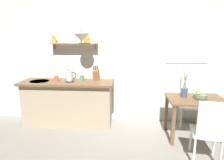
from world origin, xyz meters
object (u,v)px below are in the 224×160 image
at_px(coffee_mug_spare, 82,78).
at_px(pendant_lamp, 82,37).
at_px(fruit_bowl, 200,96).
at_px(knife_block, 96,74).
at_px(electric_kettle, 70,76).
at_px(coffee_mug_by_sink, 57,78).
at_px(twig_vase, 184,92).
at_px(dining_chair_far, 190,100).
at_px(dining_chair_near, 208,130).
at_px(dining_table, 196,105).

height_order(coffee_mug_spare, pendant_lamp, pendant_lamp).
distance_m(fruit_bowl, knife_block, 1.97).
bearing_deg(electric_kettle, pendant_lamp, -22.29).
distance_m(electric_kettle, coffee_mug_spare, 0.26).
bearing_deg(coffee_mug_spare, coffee_mug_by_sink, -173.51).
height_order(fruit_bowl, twig_vase, twig_vase).
distance_m(dining_chair_far, electric_kettle, 2.43).
xyz_separation_m(twig_vase, pendant_lamp, (-1.83, 0.18, 0.94)).
relative_size(coffee_mug_spare, pendant_lamp, 0.23).
relative_size(twig_vase, pendant_lamp, 0.93).
bearing_deg(fruit_bowl, dining_chair_far, 88.49).
relative_size(dining_chair_near, dining_chair_far, 0.97).
height_order(electric_kettle, coffee_mug_by_sink, electric_kettle).
relative_size(dining_table, pendant_lamp, 1.73).
xyz_separation_m(twig_vase, coffee_mug_by_sink, (-2.41, 0.37, 0.14)).
xyz_separation_m(fruit_bowl, pendant_lamp, (-2.08, 0.25, 0.97)).
xyz_separation_m(dining_chair_far, coffee_mug_spare, (-2.16, -0.03, 0.42)).
distance_m(twig_vase, coffee_mug_spare, 1.95).
bearing_deg(electric_kettle, dining_chair_far, 3.76).
distance_m(dining_chair_near, fruit_bowl, 0.81).
xyz_separation_m(coffee_mug_spare, pendant_lamp, (0.07, -0.25, 0.80)).
relative_size(coffee_mug_by_sink, pendant_lamp, 0.24).
bearing_deg(dining_chair_near, dining_table, 84.45).
relative_size(electric_kettle, knife_block, 0.83).
distance_m(coffee_mug_by_sink, pendant_lamp, 1.00).
bearing_deg(dining_table, electric_kettle, 170.81).
bearing_deg(knife_block, coffee_mug_by_sink, -170.80).
bearing_deg(dining_chair_far, knife_block, 178.71).
relative_size(fruit_bowl, pendant_lamp, 0.39).
height_order(twig_vase, pendant_lamp, pendant_lamp).
bearing_deg(coffee_mug_by_sink, twig_vase, -8.79).
distance_m(dining_table, dining_chair_near, 0.76).
distance_m(dining_chair_near, pendant_lamp, 2.51).
relative_size(electric_kettle, coffee_mug_by_sink, 1.88).
bearing_deg(knife_block, dining_chair_near, -37.09).
distance_m(dining_table, pendant_lamp, 2.33).
bearing_deg(coffee_mug_by_sink, fruit_bowl, -9.44).
distance_m(fruit_bowl, electric_kettle, 2.41).
height_order(fruit_bowl, coffee_mug_spare, coffee_mug_spare).
xyz_separation_m(knife_block, coffee_mug_spare, (-0.27, -0.07, -0.06)).
bearing_deg(twig_vase, pendant_lamp, 174.38).
height_order(knife_block, pendant_lamp, pendant_lamp).
distance_m(electric_kettle, knife_block, 0.53).
relative_size(dining_table, coffee_mug_spare, 7.49).
distance_m(fruit_bowl, twig_vase, 0.26).
bearing_deg(fruit_bowl, dining_chair_near, -99.88).
height_order(twig_vase, electric_kettle, twig_vase).
height_order(knife_block, coffee_mug_spare, knife_block).
relative_size(dining_chair_far, coffee_mug_by_sink, 7.45).
bearing_deg(twig_vase, dining_chair_near, -81.95).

